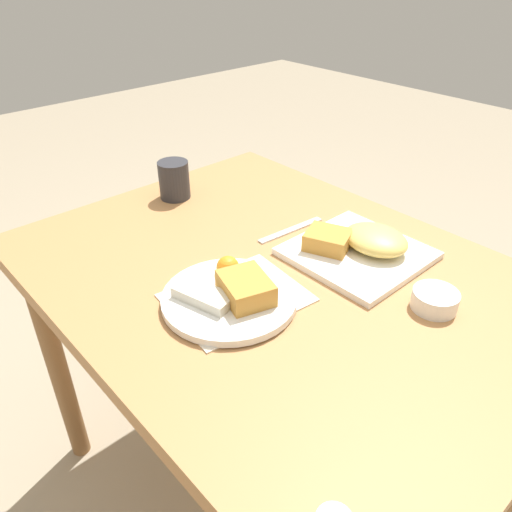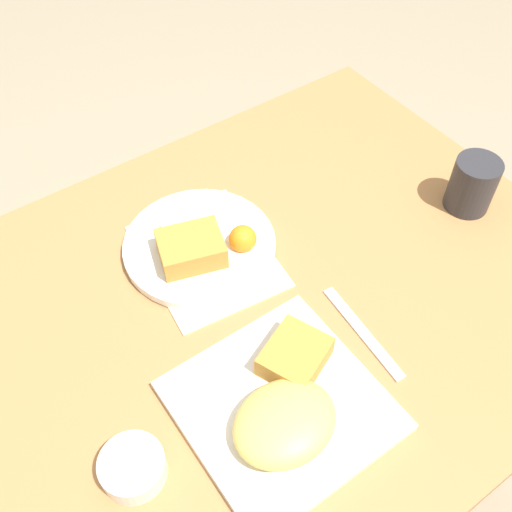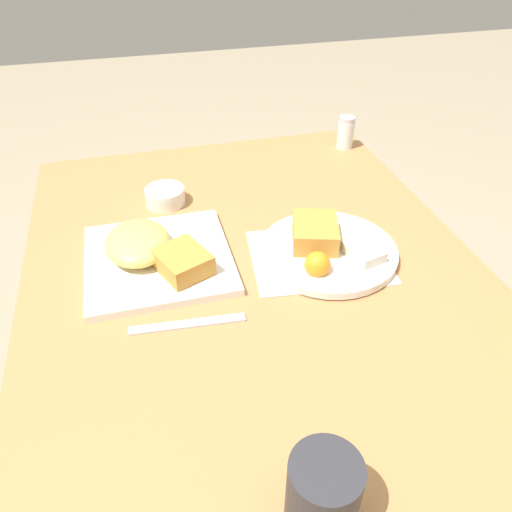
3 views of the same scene
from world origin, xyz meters
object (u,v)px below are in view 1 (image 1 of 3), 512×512
object	(u,v)px
coffee_mug	(174,180)
sauce_ramekin	(435,300)
butter_knife	(291,230)
plate_square_near	(360,246)
plate_oval_far	(231,294)

from	to	relation	value
coffee_mug	sauce_ramekin	bearing A→B (deg)	-172.97
sauce_ramekin	butter_knife	distance (m)	0.36
coffee_mug	plate_square_near	bearing A→B (deg)	-165.40
plate_oval_far	sauce_ramekin	distance (m)	0.36
butter_knife	coffee_mug	size ratio (longest dim) A/B	1.88
plate_oval_far	plate_square_near	bearing A→B (deg)	-100.83
plate_oval_far	butter_knife	bearing A→B (deg)	-67.62
sauce_ramekin	coffee_mug	world-z (taller)	coffee_mug
sauce_ramekin	butter_knife	world-z (taller)	sauce_ramekin
plate_oval_far	sauce_ramekin	size ratio (longest dim) A/B	3.01
plate_oval_far	coffee_mug	xyz separation A→B (m)	(0.43, -0.17, 0.03)
plate_square_near	butter_knife	bearing A→B (deg)	11.12
butter_knife	coffee_mug	world-z (taller)	coffee_mug
plate_square_near	sauce_ramekin	distance (m)	0.20
plate_oval_far	coffee_mug	distance (m)	0.46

